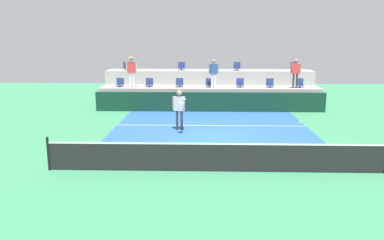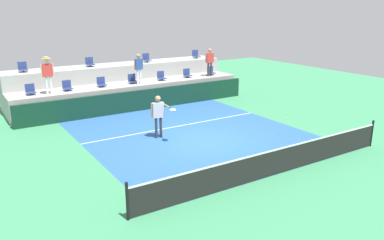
# 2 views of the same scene
# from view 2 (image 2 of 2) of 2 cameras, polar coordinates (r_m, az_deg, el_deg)

# --- Properties ---
(ground_plane) EXTENTS (40.00, 40.00, 0.00)m
(ground_plane) POSITION_cam_2_polar(r_m,az_deg,el_deg) (16.06, 2.08, -3.12)
(ground_plane) COLOR #388456
(court_inner_paint) EXTENTS (9.00, 10.00, 0.01)m
(court_inner_paint) POSITION_cam_2_polar(r_m,az_deg,el_deg) (16.85, 0.15, -2.16)
(court_inner_paint) COLOR #285693
(court_inner_paint) RESTS_ON ground_plane
(court_service_line) EXTENTS (9.00, 0.06, 0.00)m
(court_service_line) POSITION_cam_2_polar(r_m,az_deg,el_deg) (17.98, -2.25, -0.95)
(court_service_line) COLOR white
(court_service_line) RESTS_ON ground_plane
(tennis_net) EXTENTS (10.48, 0.08, 1.07)m
(tennis_net) POSITION_cam_2_polar(r_m,az_deg,el_deg) (13.00, 12.16, -5.94)
(tennis_net) COLOR black
(tennis_net) RESTS_ON ground_plane
(sponsor_backboard) EXTENTS (13.00, 0.16, 1.10)m
(sponsor_backboard) POSITION_cam_2_polar(r_m,az_deg,el_deg) (20.93, -7.24, 2.95)
(sponsor_backboard) COLOR #0F3323
(sponsor_backboard) RESTS_ON ground_plane
(seating_tier_lower) EXTENTS (13.00, 1.80, 1.25)m
(seating_tier_lower) POSITION_cam_2_polar(r_m,az_deg,el_deg) (22.06, -8.70, 3.79)
(seating_tier_lower) COLOR #9E9E99
(seating_tier_lower) RESTS_ON ground_plane
(seating_tier_upper) EXTENTS (13.00, 1.80, 2.10)m
(seating_tier_upper) POSITION_cam_2_polar(r_m,az_deg,el_deg) (23.61, -10.54, 5.57)
(seating_tier_upper) COLOR #9E9E99
(seating_tier_upper) RESTS_ON ground_plane
(stadium_chair_lower_far_left) EXTENTS (0.44, 0.40, 0.52)m
(stadium_chair_lower_far_left) POSITION_cam_2_polar(r_m,az_deg,el_deg) (20.34, -22.68, 4.06)
(stadium_chair_lower_far_left) COLOR #2D2D33
(stadium_chair_lower_far_left) RESTS_ON seating_tier_lower
(stadium_chair_lower_left) EXTENTS (0.44, 0.40, 0.52)m
(stadium_chair_lower_left) POSITION_cam_2_polar(r_m,az_deg,el_deg) (20.69, -17.88, 4.73)
(stadium_chair_lower_left) COLOR #2D2D33
(stadium_chair_lower_left) RESTS_ON seating_tier_lower
(stadium_chair_lower_mid_left) EXTENTS (0.44, 0.40, 0.52)m
(stadium_chair_lower_mid_left) POSITION_cam_2_polar(r_m,az_deg,el_deg) (21.20, -13.17, 5.35)
(stadium_chair_lower_mid_left) COLOR #2D2D33
(stadium_chair_lower_mid_left) RESTS_ON seating_tier_lower
(stadium_chair_lower_center) EXTENTS (0.44, 0.40, 0.52)m
(stadium_chair_lower_center) POSITION_cam_2_polar(r_m,az_deg,el_deg) (21.84, -8.76, 5.90)
(stadium_chair_lower_center) COLOR #2D2D33
(stadium_chair_lower_center) RESTS_ON seating_tier_lower
(stadium_chair_lower_mid_right) EXTENTS (0.44, 0.40, 0.52)m
(stadium_chair_lower_mid_right) POSITION_cam_2_polar(r_m,az_deg,el_deg) (22.61, -4.52, 6.40)
(stadium_chair_lower_mid_right) COLOR #2D2D33
(stadium_chair_lower_mid_right) RESTS_ON seating_tier_lower
(stadium_chair_lower_right) EXTENTS (0.44, 0.40, 0.52)m
(stadium_chair_lower_right) POSITION_cam_2_polar(r_m,az_deg,el_deg) (23.47, -0.70, 6.81)
(stadium_chair_lower_right) COLOR #2D2D33
(stadium_chair_lower_right) RESTS_ON seating_tier_lower
(stadium_chair_lower_far_right) EXTENTS (0.44, 0.40, 0.52)m
(stadium_chair_lower_far_right) POSITION_cam_2_polar(r_m,az_deg,el_deg) (24.43, 2.81, 7.17)
(stadium_chair_lower_far_right) COLOR #2D2D33
(stadium_chair_lower_far_right) RESTS_ON seating_tier_lower
(stadium_chair_upper_far_left) EXTENTS (0.44, 0.40, 0.52)m
(stadium_chair_upper_far_left) POSITION_cam_2_polar(r_m,az_deg,el_deg) (21.96, -23.63, 7.04)
(stadium_chair_upper_far_left) COLOR #2D2D33
(stadium_chair_upper_far_left) RESTS_ON seating_tier_upper
(stadium_chair_upper_left) EXTENTS (0.44, 0.40, 0.52)m
(stadium_chair_upper_left) POSITION_cam_2_polar(r_m,az_deg,el_deg) (22.76, -14.79, 8.14)
(stadium_chair_upper_left) COLOR #2D2D33
(stadium_chair_upper_left) RESTS_ON seating_tier_upper
(stadium_chair_upper_right) EXTENTS (0.44, 0.40, 0.52)m
(stadium_chair_upper_right) POSITION_cam_2_polar(r_m,az_deg,el_deg) (24.06, -6.71, 8.98)
(stadium_chair_upper_right) COLOR #2D2D33
(stadium_chair_upper_right) RESTS_ON seating_tier_upper
(stadium_chair_upper_far_right) EXTENTS (0.44, 0.40, 0.52)m
(stadium_chair_upper_far_right) POSITION_cam_2_polar(r_m,az_deg,el_deg) (25.80, 0.57, 9.58)
(stadium_chair_upper_far_right) COLOR #2D2D33
(stadium_chair_upper_far_right) RESTS_ON seating_tier_upper
(tennis_player) EXTENTS (0.62, 1.29, 1.82)m
(tennis_player) POSITION_cam_2_polar(r_m,az_deg,el_deg) (16.17, -4.94, 1.16)
(tennis_player) COLOR #2D2D33
(tennis_player) RESTS_ON ground_plane
(spectator_with_hat) EXTENTS (0.61, 0.44, 1.82)m
(spectator_with_hat) POSITION_cam_2_polar(r_m,az_deg,el_deg) (19.95, -20.51, 6.75)
(spectator_with_hat) COLOR white
(spectator_with_hat) RESTS_ON seating_tier_lower
(spectator_leaning_on_rail) EXTENTS (0.58, 0.25, 1.65)m
(spectator_leaning_on_rail) POSITION_cam_2_polar(r_m,az_deg,el_deg) (21.46, -7.86, 7.86)
(spectator_leaning_on_rail) COLOR white
(spectator_leaning_on_rail) RESTS_ON seating_tier_lower
(spectator_in_white) EXTENTS (0.59, 0.25, 1.69)m
(spectator_in_white) POSITION_cam_2_polar(r_m,az_deg,el_deg) (23.78, 2.62, 8.88)
(spectator_in_white) COLOR #2D2D33
(spectator_in_white) RESTS_ON seating_tier_lower
(tennis_ball) EXTENTS (0.07, 0.07, 0.07)m
(tennis_ball) POSITION_cam_2_polar(r_m,az_deg,el_deg) (16.77, 13.93, 0.87)
(tennis_ball) COLOR #CCE033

